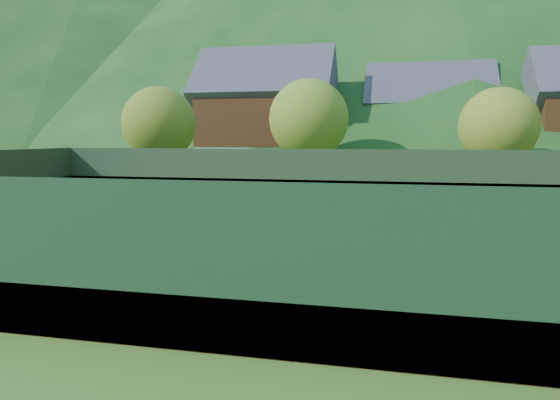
% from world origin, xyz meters
% --- Properties ---
extents(ground, '(400.00, 400.00, 0.00)m').
position_xyz_m(ground, '(0.00, 0.00, 0.00)').
color(ground, '#36581B').
rests_on(ground, ground).
extents(clay_court, '(40.00, 24.00, 0.02)m').
position_xyz_m(clay_court, '(0.00, 0.00, 0.01)').
color(clay_court, '#CA5620').
rests_on(clay_court, ground).
extents(mountain_far_left, '(260.00, 260.00, 100.00)m').
position_xyz_m(mountain_far_left, '(-90.00, 150.00, 50.00)').
color(mountain_far_left, '#153512').
rests_on(mountain_far_left, ground).
extents(coach, '(0.69, 0.53, 1.70)m').
position_xyz_m(coach, '(-1.75, -2.18, 0.87)').
color(coach, '#1A37AA').
rests_on(coach, clay_court).
extents(student_a, '(0.76, 0.66, 1.33)m').
position_xyz_m(student_a, '(3.61, 3.06, 0.68)').
color(student_a, orange).
rests_on(student_a, clay_court).
extents(student_b, '(0.80, 0.47, 1.28)m').
position_xyz_m(student_b, '(2.69, 1.10, 0.66)').
color(student_b, '#F25A15').
rests_on(student_b, clay_court).
extents(student_c, '(0.72, 0.52, 1.35)m').
position_xyz_m(student_c, '(7.55, 3.18, 0.69)').
color(student_c, orange).
rests_on(student_c, clay_court).
extents(student_d, '(1.14, 0.85, 1.58)m').
position_xyz_m(student_d, '(9.14, 3.34, 0.81)').
color(student_d, orange).
rests_on(student_d, clay_court).
extents(tennis_ball_0, '(0.07, 0.07, 0.07)m').
position_xyz_m(tennis_ball_0, '(1.18, -4.64, 0.05)').
color(tennis_ball_0, '#BCED27').
rests_on(tennis_ball_0, clay_court).
extents(tennis_ball_1, '(0.07, 0.07, 0.07)m').
position_xyz_m(tennis_ball_1, '(0.61, -4.74, 0.05)').
color(tennis_ball_1, '#BCED27').
rests_on(tennis_ball_1, clay_court).
extents(tennis_ball_2, '(0.07, 0.07, 0.07)m').
position_xyz_m(tennis_ball_2, '(-3.44, -4.26, 0.05)').
color(tennis_ball_2, '#BCED27').
rests_on(tennis_ball_2, clay_court).
extents(tennis_ball_3, '(0.07, 0.07, 0.07)m').
position_xyz_m(tennis_ball_3, '(-5.77, -2.30, 0.05)').
color(tennis_ball_3, '#BCED27').
rests_on(tennis_ball_3, clay_court).
extents(tennis_ball_4, '(0.07, 0.07, 0.07)m').
position_xyz_m(tennis_ball_4, '(-5.38, -7.13, 0.05)').
color(tennis_ball_4, '#BCED27').
rests_on(tennis_ball_4, clay_court).
extents(tennis_ball_6, '(0.07, 0.07, 0.07)m').
position_xyz_m(tennis_ball_6, '(5.54, -3.54, 0.05)').
color(tennis_ball_6, '#BCED27').
rests_on(tennis_ball_6, clay_court).
extents(tennis_ball_7, '(0.07, 0.07, 0.07)m').
position_xyz_m(tennis_ball_7, '(5.71, -9.29, 0.05)').
color(tennis_ball_7, '#BCED27').
rests_on(tennis_ball_7, clay_court).
extents(tennis_ball_8, '(0.07, 0.07, 0.07)m').
position_xyz_m(tennis_ball_8, '(3.38, -3.12, 0.05)').
color(tennis_ball_8, '#BCED27').
rests_on(tennis_ball_8, clay_court).
extents(tennis_ball_9, '(0.07, 0.07, 0.07)m').
position_xyz_m(tennis_ball_9, '(-2.08, -3.54, 0.05)').
color(tennis_ball_9, '#BCED27').
rests_on(tennis_ball_9, clay_court).
extents(tennis_ball_10, '(0.07, 0.07, 0.07)m').
position_xyz_m(tennis_ball_10, '(-0.41, -4.70, 0.05)').
color(tennis_ball_10, '#BCED27').
rests_on(tennis_ball_10, clay_court).
extents(tennis_ball_11, '(0.07, 0.07, 0.07)m').
position_xyz_m(tennis_ball_11, '(-3.46, -0.84, 0.05)').
color(tennis_ball_11, '#BCED27').
rests_on(tennis_ball_11, clay_court).
extents(tennis_ball_12, '(0.07, 0.07, 0.07)m').
position_xyz_m(tennis_ball_12, '(-6.63, -9.23, 0.05)').
color(tennis_ball_12, '#BCED27').
rests_on(tennis_ball_12, clay_court).
extents(tennis_ball_13, '(0.07, 0.07, 0.07)m').
position_xyz_m(tennis_ball_13, '(4.99, -4.12, 0.05)').
color(tennis_ball_13, '#BCED27').
rests_on(tennis_ball_13, clay_court).
extents(tennis_ball_14, '(0.07, 0.07, 0.07)m').
position_xyz_m(tennis_ball_14, '(1.14, -7.10, 0.05)').
color(tennis_ball_14, '#BCED27').
rests_on(tennis_ball_14, clay_court).
extents(tennis_ball_15, '(0.07, 0.07, 0.07)m').
position_xyz_m(tennis_ball_15, '(1.09, -5.82, 0.05)').
color(tennis_ball_15, '#BCED27').
rests_on(tennis_ball_15, clay_court).
extents(tennis_ball_16, '(0.07, 0.07, 0.07)m').
position_xyz_m(tennis_ball_16, '(6.17, -4.64, 0.05)').
color(tennis_ball_16, '#BCED27').
rests_on(tennis_ball_16, clay_court).
extents(tennis_ball_17, '(0.07, 0.07, 0.07)m').
position_xyz_m(tennis_ball_17, '(-6.90, -5.72, 0.05)').
color(tennis_ball_17, '#BCED27').
rests_on(tennis_ball_17, clay_court).
extents(tennis_ball_18, '(0.07, 0.07, 0.07)m').
position_xyz_m(tennis_ball_18, '(5.51, -3.16, 0.05)').
color(tennis_ball_18, '#BCED27').
rests_on(tennis_ball_18, clay_court).
extents(tennis_ball_19, '(0.07, 0.07, 0.07)m').
position_xyz_m(tennis_ball_19, '(1.66, -5.48, 0.05)').
color(tennis_ball_19, '#BCED27').
rests_on(tennis_ball_19, clay_court).
extents(tennis_ball_20, '(0.07, 0.07, 0.07)m').
position_xyz_m(tennis_ball_20, '(1.77, -2.26, 0.05)').
color(tennis_ball_20, '#BCED27').
rests_on(tennis_ball_20, clay_court).
extents(court_lines, '(23.83, 11.03, 0.00)m').
position_xyz_m(court_lines, '(0.00, 0.00, 0.02)').
color(court_lines, white).
rests_on(court_lines, clay_court).
extents(tennis_net, '(0.10, 12.07, 1.10)m').
position_xyz_m(tennis_net, '(0.00, 0.00, 0.52)').
color(tennis_net, black).
rests_on(tennis_net, clay_court).
extents(perimeter_fence, '(40.40, 24.24, 3.00)m').
position_xyz_m(perimeter_fence, '(0.00, 0.00, 1.27)').
color(perimeter_fence, '#15311D').
rests_on(perimeter_fence, clay_court).
extents(ball_hopper, '(0.57, 0.57, 1.00)m').
position_xyz_m(ball_hopper, '(-8.50, -3.47, 0.77)').
color(ball_hopper, black).
rests_on(ball_hopper, clay_court).
extents(chalet_left, '(13.80, 9.93, 12.92)m').
position_xyz_m(chalet_left, '(-10.00, 30.00, 5.65)').
color(chalet_left, beige).
rests_on(chalet_left, ground).
extents(chalet_mid, '(12.65, 8.82, 11.45)m').
position_xyz_m(chalet_mid, '(6.00, 34.00, 4.99)').
color(chalet_mid, beige).
rests_on(chalet_mid, ground).
extents(tree_a, '(6.00, 6.00, 7.88)m').
position_xyz_m(tree_a, '(-16.00, 18.00, 4.87)').
color(tree_a, '#3E2618').
rests_on(tree_a, ground).
extents(tree_b, '(6.40, 6.40, 8.40)m').
position_xyz_m(tree_b, '(-4.00, 20.00, 5.19)').
color(tree_b, '#432A1B').
rests_on(tree_b, ground).
extents(tree_c, '(5.60, 5.60, 7.35)m').
position_xyz_m(tree_c, '(10.00, 19.00, 4.54)').
color(tree_c, '#3C2618').
rests_on(tree_c, ground).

